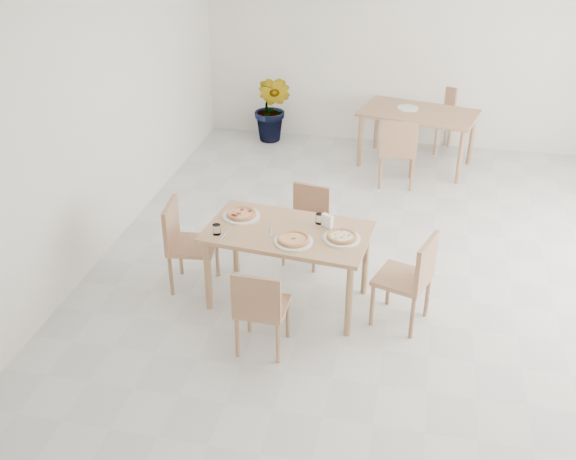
% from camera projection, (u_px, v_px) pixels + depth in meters
% --- Properties ---
extents(main_table, '(1.52, 0.96, 0.75)m').
position_uv_depth(main_table, '(288.00, 239.00, 6.00)').
color(main_table, tan).
rests_on(main_table, ground).
extents(chair_south, '(0.41, 0.41, 0.81)m').
position_uv_depth(chair_south, '(260.00, 306.00, 5.44)').
color(chair_south, tan).
rests_on(chair_south, ground).
extents(chair_north, '(0.45, 0.45, 0.78)m').
position_uv_depth(chair_north, '(308.00, 219.00, 6.78)').
color(chair_north, tan).
rests_on(chair_north, ground).
extents(chair_west, '(0.48, 0.48, 0.87)m').
position_uv_depth(chair_west, '(184.00, 239.00, 6.31)').
color(chair_west, tan).
rests_on(chair_west, ground).
extents(chair_east, '(0.55, 0.55, 0.88)m').
position_uv_depth(chair_east, '(412.00, 275.00, 5.77)').
color(chair_east, tan).
rests_on(chair_east, ground).
extents(plate_margherita, '(0.34, 0.34, 0.02)m').
position_uv_depth(plate_margherita, '(294.00, 241.00, 5.77)').
color(plate_margherita, white).
rests_on(plate_margherita, main_table).
extents(plate_mushroom, '(0.33, 0.33, 0.02)m').
position_uv_depth(plate_mushroom, '(342.00, 239.00, 5.81)').
color(plate_mushroom, white).
rests_on(plate_mushroom, main_table).
extents(plate_pepperoni, '(0.34, 0.34, 0.02)m').
position_uv_depth(plate_pepperoni, '(241.00, 216.00, 6.18)').
color(plate_pepperoni, white).
rests_on(plate_pepperoni, main_table).
extents(pizza_margherita, '(0.31, 0.31, 0.03)m').
position_uv_depth(pizza_margherita, '(294.00, 239.00, 5.76)').
color(pizza_margherita, '#DEAF68').
rests_on(pizza_margherita, plate_margherita).
extents(pizza_mushroom, '(0.32, 0.32, 0.03)m').
position_uv_depth(pizza_mushroom, '(342.00, 236.00, 5.80)').
color(pizza_mushroom, '#DEAF68').
rests_on(pizza_mushroom, plate_mushroom).
extents(pizza_pepperoni, '(0.32, 0.32, 0.03)m').
position_uv_depth(pizza_pepperoni, '(241.00, 214.00, 6.17)').
color(pizza_pepperoni, '#DEAF68').
rests_on(pizza_pepperoni, plate_pepperoni).
extents(tumbler_a, '(0.07, 0.07, 0.09)m').
position_uv_depth(tumbler_a, '(319.00, 219.00, 6.05)').
color(tumbler_a, white).
rests_on(tumbler_a, main_table).
extents(tumbler_b, '(0.07, 0.07, 0.09)m').
position_uv_depth(tumbler_b, '(217.00, 229.00, 5.88)').
color(tumbler_b, white).
rests_on(tumbler_b, main_table).
extents(napkin_holder, '(0.13, 0.11, 0.13)m').
position_uv_depth(napkin_holder, '(327.00, 221.00, 5.98)').
color(napkin_holder, silver).
rests_on(napkin_holder, main_table).
extents(fork_a, '(0.04, 0.19, 0.01)m').
position_uv_depth(fork_a, '(224.00, 235.00, 5.88)').
color(fork_a, silver).
rests_on(fork_a, main_table).
extents(fork_b, '(0.06, 0.18, 0.01)m').
position_uv_depth(fork_b, '(271.00, 232.00, 5.93)').
color(fork_b, silver).
rests_on(fork_b, main_table).
extents(second_table, '(1.61, 1.15, 0.75)m').
position_uv_depth(second_table, '(418.00, 118.00, 8.78)').
color(second_table, tan).
rests_on(second_table, ground).
extents(chair_back_s, '(0.47, 0.47, 0.90)m').
position_uv_depth(chair_back_s, '(398.00, 148.00, 8.26)').
color(chair_back_s, tan).
rests_on(chair_back_s, ground).
extents(chair_back_n, '(0.59, 0.59, 0.87)m').
position_uv_depth(chair_back_n, '(437.00, 112.00, 9.45)').
color(chair_back_n, tan).
rests_on(chair_back_n, ground).
extents(plate_empty, '(0.27, 0.27, 0.02)m').
position_uv_depth(plate_empty, '(408.00, 108.00, 8.83)').
color(plate_empty, white).
rests_on(plate_empty, second_table).
extents(potted_plant, '(0.67, 0.61, 0.99)m').
position_uv_depth(potted_plant, '(273.00, 108.00, 9.62)').
color(potted_plant, '#216F21').
rests_on(potted_plant, ground).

